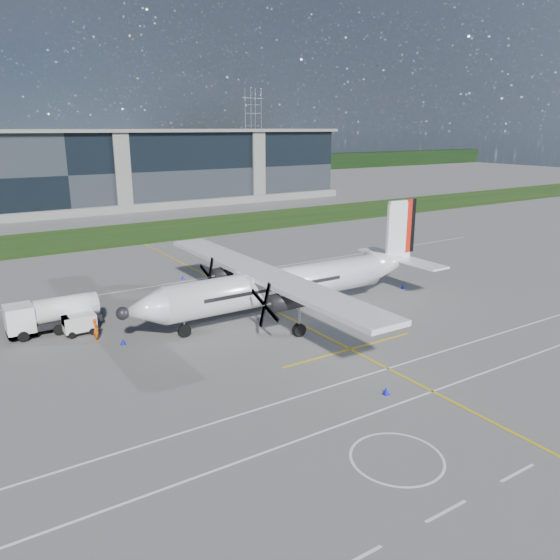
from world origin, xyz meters
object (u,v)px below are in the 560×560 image
at_px(pylon_east, 253,130).
at_px(safety_cone_stbdwing, 183,277).
at_px(baggage_tug, 80,324).
at_px(ground_crew_person, 96,328).
at_px(turboprop_aircraft, 289,264).
at_px(safety_cone_nose_stbd, 123,341).
at_px(safety_cone_tail, 403,286).
at_px(fuel_tanker_truck, 46,316).
at_px(safety_cone_portwing, 386,391).

xyz_separation_m(pylon_east, safety_cone_stbdwing, (-84.76, -131.03, -14.75)).
height_order(baggage_tug, ground_crew_person, ground_crew_person).
height_order(turboprop_aircraft, safety_cone_nose_stbd, turboprop_aircraft).
xyz_separation_m(baggage_tug, safety_cone_nose_stbd, (2.20, -4.07, -0.54)).
relative_size(safety_cone_tail, safety_cone_nose_stbd, 1.00).
relative_size(fuel_tanker_truck, safety_cone_tail, 14.92).
bearing_deg(ground_crew_person, safety_cone_portwing, -147.31).
height_order(ground_crew_person, safety_cone_portwing, ground_crew_person).
bearing_deg(turboprop_aircraft, pylon_east, 61.00).
bearing_deg(pylon_east, ground_crew_person, -124.07).
distance_m(baggage_tug, safety_cone_nose_stbd, 4.66).
xyz_separation_m(fuel_tanker_truck, safety_cone_tail, (33.03, -6.47, -1.15)).
distance_m(turboprop_aircraft, fuel_tanker_truck, 20.24).
height_order(turboprop_aircraft, baggage_tug, turboprop_aircraft).
relative_size(safety_cone_tail, safety_cone_portwing, 1.00).
bearing_deg(fuel_tanker_truck, baggage_tug, -38.36).
xyz_separation_m(fuel_tanker_truck, safety_cone_nose_stbd, (4.33, -5.75, -1.15)).
bearing_deg(safety_cone_stbdwing, fuel_tanker_truck, -149.54).
relative_size(pylon_east, turboprop_aircraft, 0.97).
bearing_deg(safety_cone_portwing, turboprop_aircraft, 78.40).
xyz_separation_m(baggage_tug, safety_cone_stbdwing, (13.39, 10.81, -0.54)).
bearing_deg(ground_crew_person, baggage_tug, 16.44).
bearing_deg(turboprop_aircraft, safety_cone_stbdwing, 101.51).
bearing_deg(safety_cone_nose_stbd, turboprop_aircraft, -4.38).
bearing_deg(turboprop_aircraft, fuel_tanker_truck, 159.94).
bearing_deg(pylon_east, turboprop_aircraft, -119.00).
xyz_separation_m(turboprop_aircraft, ground_crew_person, (-15.93, 2.97, -3.59)).
bearing_deg(baggage_tug, safety_cone_portwing, -57.22).
bearing_deg(ground_crew_person, fuel_tanker_truck, 34.60).
height_order(pylon_east, fuel_tanker_truck, pylon_east).
xyz_separation_m(baggage_tug, safety_cone_tail, (30.90, -4.79, -0.54)).
distance_m(turboprop_aircraft, safety_cone_tail, 14.92).
relative_size(ground_crew_person, safety_cone_nose_stbd, 4.12).
bearing_deg(safety_cone_nose_stbd, ground_crew_person, 128.52).
bearing_deg(safety_cone_tail, turboprop_aircraft, -178.45).
distance_m(baggage_tug, safety_cone_stbdwing, 17.22).
bearing_deg(fuel_tanker_truck, ground_crew_person, -53.81).
distance_m(fuel_tanker_truck, baggage_tug, 2.78).
relative_size(baggage_tug, ground_crew_person, 1.28).
xyz_separation_m(pylon_east, ground_crew_person, (-97.43, -144.05, -13.97)).
bearing_deg(safety_cone_tail, safety_cone_stbdwing, 138.31).
height_order(safety_cone_tail, safety_cone_portwing, same).
xyz_separation_m(safety_cone_nose_stbd, safety_cone_stbdwing, (11.19, 14.88, 0.00)).
bearing_deg(safety_cone_stbdwing, safety_cone_nose_stbd, -126.95).
bearing_deg(safety_cone_nose_stbd, safety_cone_tail, -1.44).
distance_m(ground_crew_person, safety_cone_tail, 30.30).
height_order(pylon_east, safety_cone_stbdwing, pylon_east).
bearing_deg(safety_cone_stbdwing, turboprop_aircraft, -78.49).
relative_size(fuel_tanker_truck, baggage_tug, 2.83).
bearing_deg(safety_cone_tail, safety_cone_nose_stbd, 178.56).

